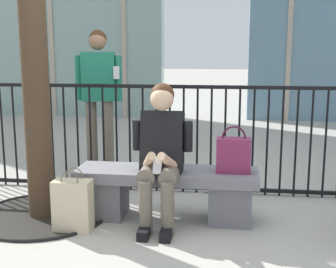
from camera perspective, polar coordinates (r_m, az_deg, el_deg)
name	(u,v)px	position (r m, az deg, el deg)	size (l,w,h in m)	color
ground_plane	(167,218)	(4.17, -0.19, -10.43)	(60.00, 60.00, 0.00)	#B2ADA3
stone_bench	(167,189)	(4.08, -0.19, -6.88)	(1.60, 0.44, 0.45)	slate
seated_person_with_phone	(161,150)	(3.86, -0.89, -2.06)	(0.52, 0.66, 1.21)	#6B6051
handbag_on_bench	(233,154)	(3.95, 8.16, -2.55)	(0.29, 0.16, 0.41)	#7A234C
shopping_bag	(73,205)	(3.91, -11.78, -8.70)	(0.31, 0.17, 0.53)	beige
bystander_at_railing	(99,92)	(5.40, -8.62, 5.22)	(0.55, 0.30, 1.71)	#6B6051
plaza_railing	(177,139)	(4.76, 1.09, -0.58)	(8.73, 0.04, 1.14)	black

